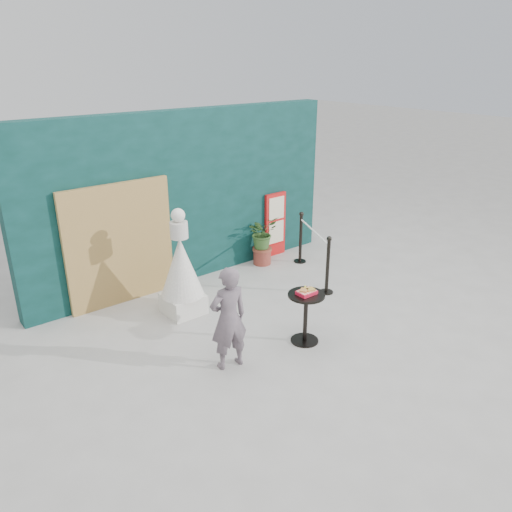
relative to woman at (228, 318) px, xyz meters
name	(u,v)px	position (x,y,z in m)	size (l,w,h in m)	color
ground	(309,346)	(1.15, -0.33, -0.71)	(60.00, 60.00, 0.00)	#ADAAA5
back_wall	(187,197)	(1.15, 2.82, 0.79)	(6.00, 0.30, 3.00)	#092C28
bamboo_fence	(120,245)	(-0.25, 2.61, 0.29)	(1.80, 0.08, 2.00)	tan
woman	(228,318)	(0.00, 0.00, 0.00)	(0.52, 0.34, 1.41)	slate
menu_board	(275,225)	(3.05, 2.63, -0.06)	(0.50, 0.07, 1.30)	red
statue	(181,272)	(0.29, 1.66, 0.00)	(0.67, 0.67, 1.73)	silver
cafe_table	(306,310)	(1.20, -0.18, -0.21)	(0.52, 0.52, 0.75)	black
food_basket	(307,292)	(1.20, -0.18, 0.08)	(0.26, 0.19, 0.11)	red
planter	(262,237)	(2.54, 2.42, -0.15)	(0.57, 0.49, 0.97)	brown
stanchion_barrier	(313,251)	(2.89, 1.38, -0.21)	(0.84, 1.54, 1.03)	black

